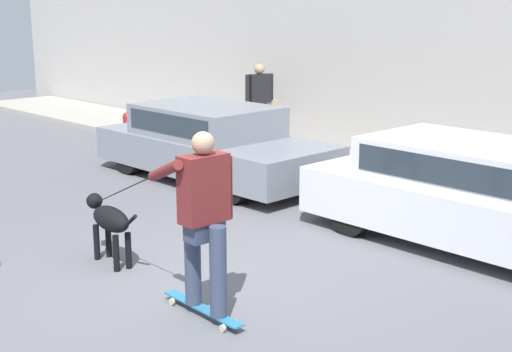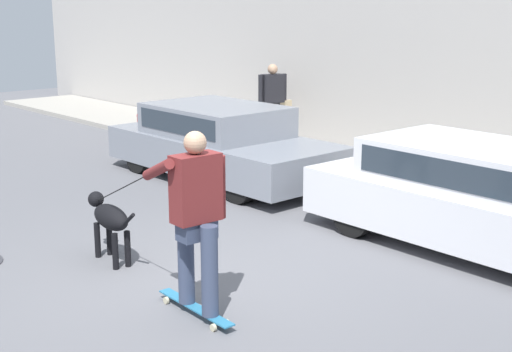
# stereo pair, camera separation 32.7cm
# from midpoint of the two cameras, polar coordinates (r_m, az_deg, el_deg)

# --- Properties ---
(ground_plane) EXTENTS (36.00, 36.00, 0.00)m
(ground_plane) POSITION_cam_midpoint_polar(r_m,az_deg,el_deg) (7.71, -4.97, -8.52)
(ground_plane) COLOR slate
(sidewalk_curb) EXTENTS (30.00, 2.23, 0.11)m
(sidewalk_curb) POSITION_cam_midpoint_polar(r_m,az_deg,el_deg) (11.59, 15.52, -1.12)
(sidewalk_curb) COLOR #A39E93
(sidewalk_curb) RESTS_ON ground_plane
(parked_car_0) EXTENTS (4.35, 1.85, 1.25)m
(parked_car_0) POSITION_cam_midpoint_polar(r_m,az_deg,el_deg) (12.06, -4.33, 2.60)
(parked_car_0) COLOR black
(parked_car_0) RESTS_ON ground_plane
(parked_car_1) EXTENTS (4.28, 1.80, 1.29)m
(parked_car_1) POSITION_cam_midpoint_polar(r_m,az_deg,el_deg) (9.00, 15.98, -1.55)
(parked_car_1) COLOR black
(parked_car_1) RESTS_ON ground_plane
(dog) EXTENTS (1.13, 0.35, 0.75)m
(dog) POSITION_cam_midpoint_polar(r_m,az_deg,el_deg) (8.29, -12.76, -3.48)
(dog) COLOR black
(dog) RESTS_ON ground_plane
(skateboarder) EXTENTS (2.75, 0.65, 1.79)m
(skateboarder) POSITION_cam_midpoint_polar(r_m,az_deg,el_deg) (6.57, -5.65, -3.09)
(skateboarder) COLOR beige
(skateboarder) RESTS_ON ground_plane
(pedestrian_with_bag) EXTENTS (0.34, 0.75, 1.59)m
(pedestrian_with_bag) POSITION_cam_midpoint_polar(r_m,az_deg,el_deg) (14.88, -0.31, 6.20)
(pedestrian_with_bag) COLOR #28282D
(pedestrian_with_bag) RESTS_ON sidewalk_curb
(fire_hydrant) EXTENTS (0.18, 0.18, 0.67)m
(fire_hydrant) POSITION_cam_midpoint_polar(r_m,az_deg,el_deg) (15.48, -10.86, 3.87)
(fire_hydrant) COLOR red
(fire_hydrant) RESTS_ON ground_plane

